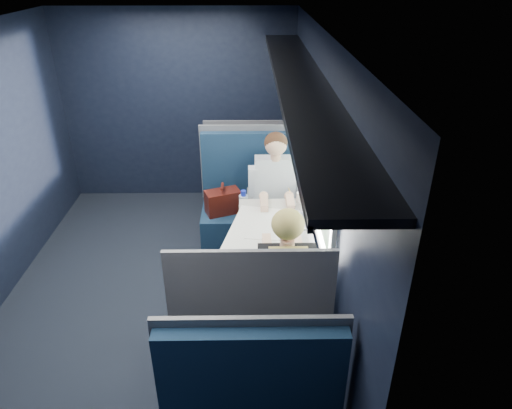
{
  "coord_description": "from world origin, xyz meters",
  "views": [
    {
      "loc": [
        0.85,
        -3.34,
        2.75
      ],
      "look_at": [
        0.9,
        0.0,
        0.95
      ],
      "focal_mm": 32.0,
      "sensor_mm": 36.0,
      "label": 1
    }
  ],
  "objects_px": {
    "table": "(271,234)",
    "seat_row_front": "(250,174)",
    "cup": "(300,197)",
    "man": "(275,191)",
    "bottle_small": "(304,206)",
    "laptop": "(308,215)",
    "seat_bay_near": "(249,209)",
    "woman": "(285,278)",
    "seat_bay_far": "(251,328)"
  },
  "relations": [
    {
      "from": "table",
      "to": "man",
      "type": "height_order",
      "value": "man"
    },
    {
      "from": "bottle_small",
      "to": "cup",
      "type": "xyz_separation_m",
      "value": [
        -0.0,
        0.26,
        -0.04
      ]
    },
    {
      "from": "seat_bay_near",
      "to": "laptop",
      "type": "height_order",
      "value": "seat_bay_near"
    },
    {
      "from": "seat_row_front",
      "to": "woman",
      "type": "height_order",
      "value": "woman"
    },
    {
      "from": "cup",
      "to": "laptop",
      "type": "bearing_deg",
      "value": -85.5
    },
    {
      "from": "bottle_small",
      "to": "seat_bay_near",
      "type": "bearing_deg",
      "value": 125.44
    },
    {
      "from": "seat_row_front",
      "to": "cup",
      "type": "bearing_deg",
      "value": -70.79
    },
    {
      "from": "man",
      "to": "bottle_small",
      "type": "distance_m",
      "value": 0.57
    },
    {
      "from": "cup",
      "to": "table",
      "type": "bearing_deg",
      "value": -123.43
    },
    {
      "from": "bottle_small",
      "to": "man",
      "type": "bearing_deg",
      "value": 113.59
    },
    {
      "from": "seat_bay_near",
      "to": "woman",
      "type": "distance_m",
      "value": 1.63
    },
    {
      "from": "table",
      "to": "woman",
      "type": "xyz_separation_m",
      "value": [
        0.07,
        -0.71,
        0.06
      ]
    },
    {
      "from": "seat_bay_far",
      "to": "laptop",
      "type": "height_order",
      "value": "seat_bay_far"
    },
    {
      "from": "table",
      "to": "woman",
      "type": "height_order",
      "value": "woman"
    },
    {
      "from": "man",
      "to": "table",
      "type": "bearing_deg",
      "value": -95.52
    },
    {
      "from": "table",
      "to": "seat_row_front",
      "type": "distance_m",
      "value": 1.82
    },
    {
      "from": "bottle_small",
      "to": "cup",
      "type": "height_order",
      "value": "bottle_small"
    },
    {
      "from": "laptop",
      "to": "seat_bay_far",
      "type": "bearing_deg",
      "value": -117.84
    },
    {
      "from": "woman",
      "to": "laptop",
      "type": "bearing_deg",
      "value": 72.17
    },
    {
      "from": "seat_row_front",
      "to": "laptop",
      "type": "height_order",
      "value": "seat_row_front"
    },
    {
      "from": "seat_bay_near",
      "to": "cup",
      "type": "relative_size",
      "value": 13.4
    },
    {
      "from": "man",
      "to": "seat_bay_far",
      "type": "bearing_deg",
      "value": -99.03
    },
    {
      "from": "seat_bay_near",
      "to": "seat_row_front",
      "type": "xyz_separation_m",
      "value": [
        0.01,
        0.93,
        -0.01
      ]
    },
    {
      "from": "seat_bay_far",
      "to": "man",
      "type": "bearing_deg",
      "value": 80.97
    },
    {
      "from": "woman",
      "to": "cup",
      "type": "relative_size",
      "value": 14.06
    },
    {
      "from": "table",
      "to": "woman",
      "type": "relative_size",
      "value": 0.76
    },
    {
      "from": "seat_bay_near",
      "to": "cup",
      "type": "height_order",
      "value": "seat_bay_near"
    },
    {
      "from": "laptop",
      "to": "bottle_small",
      "type": "bearing_deg",
      "value": 103.62
    },
    {
      "from": "seat_bay_far",
      "to": "seat_row_front",
      "type": "relative_size",
      "value": 1.09
    },
    {
      "from": "bottle_small",
      "to": "woman",
      "type": "bearing_deg",
      "value": -104.21
    },
    {
      "from": "cup",
      "to": "woman",
      "type": "bearing_deg",
      "value": -100.99
    },
    {
      "from": "table",
      "to": "seat_bay_far",
      "type": "relative_size",
      "value": 0.79
    },
    {
      "from": "seat_bay_near",
      "to": "seat_bay_far",
      "type": "bearing_deg",
      "value": -89.58
    },
    {
      "from": "man",
      "to": "laptop",
      "type": "relative_size",
      "value": 3.97
    },
    {
      "from": "seat_bay_near",
      "to": "bottle_small",
      "type": "height_order",
      "value": "seat_bay_near"
    },
    {
      "from": "man",
      "to": "bottle_small",
      "type": "height_order",
      "value": "man"
    },
    {
      "from": "seat_row_front",
      "to": "bottle_small",
      "type": "distance_m",
      "value": 1.73
    },
    {
      "from": "table",
      "to": "man",
      "type": "relative_size",
      "value": 0.76
    },
    {
      "from": "seat_bay_far",
      "to": "man",
      "type": "distance_m",
      "value": 1.62
    },
    {
      "from": "cup",
      "to": "man",
      "type": "bearing_deg",
      "value": 130.71
    },
    {
      "from": "laptop",
      "to": "seat_row_front",
      "type": "bearing_deg",
      "value": 106.24
    },
    {
      "from": "seat_bay_far",
      "to": "bottle_small",
      "type": "relative_size",
      "value": 6.33
    },
    {
      "from": "table",
      "to": "seat_row_front",
      "type": "relative_size",
      "value": 0.86
    },
    {
      "from": "laptop",
      "to": "cup",
      "type": "height_order",
      "value": "laptop"
    },
    {
      "from": "table",
      "to": "bottle_small",
      "type": "relative_size",
      "value": 5.03
    },
    {
      "from": "laptop",
      "to": "cup",
      "type": "bearing_deg",
      "value": 94.5
    },
    {
      "from": "cup",
      "to": "seat_bay_far",
      "type": "bearing_deg",
      "value": -109.78
    },
    {
      "from": "seat_bay_far",
      "to": "laptop",
      "type": "xyz_separation_m",
      "value": [
        0.5,
        0.95,
        0.39
      ]
    },
    {
      "from": "seat_bay_near",
      "to": "man",
      "type": "distance_m",
      "value": 0.43
    },
    {
      "from": "seat_bay_far",
      "to": "cup",
      "type": "distance_m",
      "value": 1.45
    }
  ]
}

